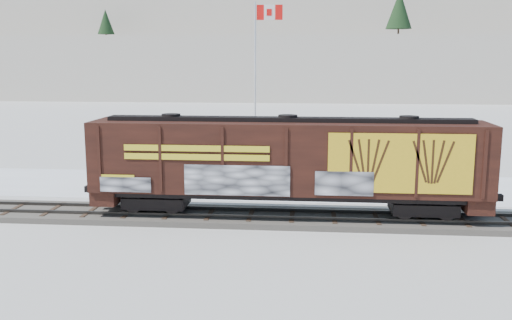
# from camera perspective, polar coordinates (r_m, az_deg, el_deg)

# --- Properties ---
(ground) EXTENTS (500.00, 500.00, 0.00)m
(ground) POSITION_cam_1_polar(r_m,az_deg,el_deg) (28.17, -4.57, -5.87)
(ground) COLOR white
(ground) RESTS_ON ground
(rail_track) EXTENTS (50.00, 3.40, 0.43)m
(rail_track) POSITION_cam_1_polar(r_m,az_deg,el_deg) (28.13, -4.58, -5.59)
(rail_track) COLOR #59544C
(rail_track) RESTS_ON ground
(parking_strip) EXTENTS (40.00, 8.00, 0.03)m
(parking_strip) POSITION_cam_1_polar(r_m,az_deg,el_deg) (35.35, -2.50, -2.54)
(parking_strip) COLOR white
(parking_strip) RESTS_ON ground
(hillside) EXTENTS (360.00, 110.00, 93.00)m
(hillside) POSITION_cam_1_polar(r_m,az_deg,el_deg) (166.68, 3.74, 12.31)
(hillside) COLOR white
(hillside) RESTS_ON ground
(hopper_railcar) EXTENTS (18.61, 3.06, 4.60)m
(hopper_railcar) POSITION_cam_1_polar(r_m,az_deg,el_deg) (27.11, 3.17, 0.00)
(hopper_railcar) COLOR black
(hopper_railcar) RESTS_ON rail_track
(flagpole) EXTENTS (2.30, 0.90, 11.52)m
(flagpole) POSITION_cam_1_polar(r_m,az_deg,el_deg) (39.58, 0.08, 5.03)
(flagpole) COLOR silver
(flagpole) RESTS_ON ground
(car_silver) EXTENTS (4.91, 3.05, 1.56)m
(car_silver) POSITION_cam_1_polar(r_m,az_deg,el_deg) (36.85, -12.62, -1.00)
(car_silver) COLOR silver
(car_silver) RESTS_ON parking_strip
(car_white) EXTENTS (4.94, 2.24, 1.57)m
(car_white) POSITION_cam_1_polar(r_m,az_deg,el_deg) (33.27, 5.14, -1.96)
(car_white) COLOR white
(car_white) RESTS_ON parking_strip
(car_dark) EXTENTS (5.31, 3.64, 1.43)m
(car_dark) POSITION_cam_1_polar(r_m,az_deg,el_deg) (33.31, 4.19, -2.06)
(car_dark) COLOR #21242A
(car_dark) RESTS_ON parking_strip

